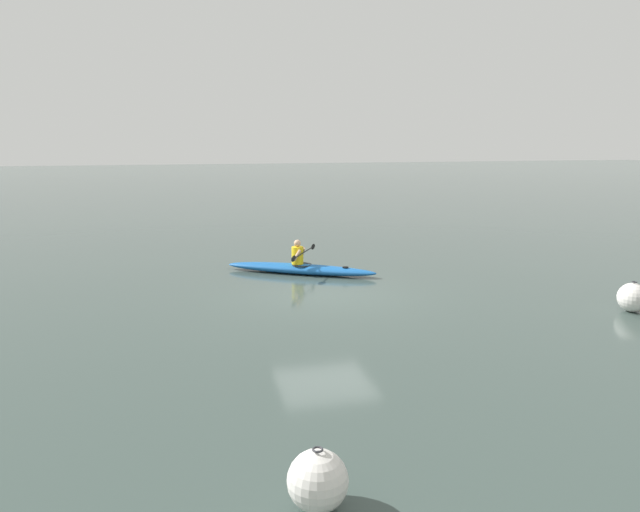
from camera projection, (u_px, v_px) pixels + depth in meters
The scene contains 5 objects.
ground_plane at pixel (325, 294), 15.12m from camera, with size 160.00×160.00×0.00m, color #384742.
kayak at pixel (300, 269), 17.40m from camera, with size 4.36×2.89×0.29m.
kayaker at pixel (298, 254), 17.33m from camera, with size 1.19×2.03×0.73m.
mooring_buoy_white_far at pixel (318, 481), 6.31m from camera, with size 0.68×0.68×0.72m.
mooring_buoy_orange_mid at pixel (633, 297), 13.56m from camera, with size 0.68×0.68×0.72m.
Camera 1 is at (3.64, 14.16, 3.98)m, focal length 32.64 mm.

